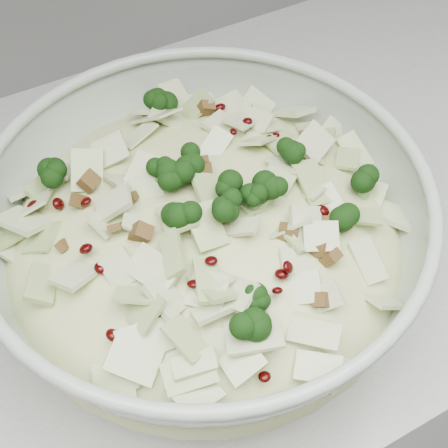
% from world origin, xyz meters
% --- Properties ---
extents(mixing_bowl, '(0.47, 0.47, 0.15)m').
position_xyz_m(mixing_bowl, '(0.28, 1.60, 0.98)').
color(mixing_bowl, '#A5B5A5').
rests_on(mixing_bowl, counter).
extents(salad, '(0.46, 0.46, 0.15)m').
position_xyz_m(salad, '(0.28, 1.60, 1.00)').
color(salad, beige).
rests_on(salad, mixing_bowl).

